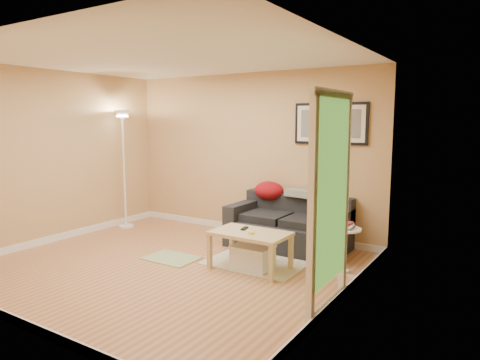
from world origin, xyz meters
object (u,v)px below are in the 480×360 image
Objects in this scene: coffee_table at (250,250)px; side_table at (344,252)px; storage_bin at (253,257)px; floor_lamp at (124,173)px; book_stack at (346,225)px; sofa at (288,223)px.

coffee_table is 1.64× the size of side_table.
storage_bin is at bearing 4.84° from coffee_table.
floor_lamp is (-2.95, 0.69, 0.72)m from coffee_table.
book_stack is at bearing 21.43° from storage_bin.
storage_bin is (0.04, -1.07, -0.22)m from sofa.
coffee_table is at bearing -162.97° from storage_bin.
coffee_table is 0.47× the size of floor_lamp.
floor_lamp reaches higher than coffee_table.
side_table is at bearing -31.91° from sofa.
sofa is at bearing 78.24° from coffee_table.
floor_lamp reaches higher than storage_bin.
floor_lamp is (-2.94, -0.38, 0.58)m from sofa.
coffee_table is at bearing -147.09° from book_stack.
storage_bin is 0.85× the size of side_table.
sofa is 3.43× the size of storage_bin.
sofa is 1.27m from side_table.
coffee_table reaches higher than storage_bin.
book_stack is (1.08, -0.66, 0.24)m from sofa.
coffee_table is at bearing -13.24° from floor_lamp.
book_stack is at bearing -3.93° from floor_lamp.
book_stack is at bearing 9.11° from coffee_table.
side_table is at bearing -95.95° from book_stack.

